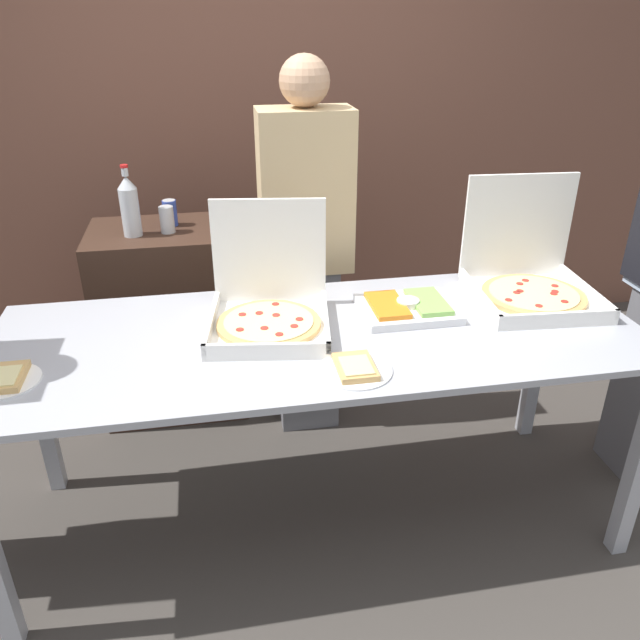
{
  "coord_description": "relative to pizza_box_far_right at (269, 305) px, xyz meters",
  "views": [
    {
      "loc": [
        -0.35,
        -1.93,
        1.9
      ],
      "look_at": [
        0.0,
        0.0,
        0.91
      ],
      "focal_mm": 35.0,
      "sensor_mm": 36.0,
      "label": 1
    }
  ],
  "objects": [
    {
      "name": "ground_plane",
      "position": [
        0.17,
        -0.1,
        -0.94
      ],
      "size": [
        16.0,
        16.0,
        0.0
      ],
      "primitive_type": "plane",
      "color": "#423D38"
    },
    {
      "name": "brick_wall_behind",
      "position": [
        0.17,
        1.6,
        0.46
      ],
      "size": [
        10.0,
        0.06,
        2.8
      ],
      "color": "brown",
      "rests_on": "ground_plane"
    },
    {
      "name": "buffet_table",
      "position": [
        0.17,
        -0.1,
        -0.17
      ],
      "size": [
        2.31,
        0.87,
        0.86
      ],
      "color": "#A8AAB2",
      "rests_on": "ground_plane"
    },
    {
      "name": "pizza_box_far_right",
      "position": [
        0.0,
        0.0,
        0.0
      ],
      "size": [
        0.48,
        0.49,
        0.42
      ],
      "rotation": [
        0.0,
        0.0,
        -0.14
      ],
      "color": "white",
      "rests_on": "buffet_table"
    },
    {
      "name": "pizza_box_near_left",
      "position": [
        1.04,
        0.06,
        0.0
      ],
      "size": [
        0.48,
        0.5,
        0.45
      ],
      "rotation": [
        0.0,
        0.0,
        -0.07
      ],
      "color": "white",
      "rests_on": "buffet_table"
    },
    {
      "name": "paper_plate_front_left",
      "position": [
        -0.85,
        -0.25,
        -0.06
      ],
      "size": [
        0.21,
        0.21,
        0.03
      ],
      "color": "white",
      "rests_on": "buffet_table"
    },
    {
      "name": "paper_plate_front_right",
      "position": [
        0.23,
        -0.38,
        -0.06
      ],
      "size": [
        0.24,
        0.24,
        0.03
      ],
      "color": "white",
      "rests_on": "buffet_table"
    },
    {
      "name": "veggie_tray",
      "position": [
        0.52,
        0.0,
        -0.05
      ],
      "size": [
        0.36,
        0.29,
        0.05
      ],
      "color": "white",
      "rests_on": "buffet_table"
    },
    {
      "name": "sideboard_podium",
      "position": [
        -0.41,
        0.88,
        -0.46
      ],
      "size": [
        0.69,
        0.5,
        0.96
      ],
      "color": "#382319",
      "rests_on": "ground_plane"
    },
    {
      "name": "soda_bottle",
      "position": [
        -0.53,
        0.81,
        0.16
      ],
      "size": [
        0.08,
        0.08,
        0.32
      ],
      "color": "#B7BCC1",
      "rests_on": "sideboard_podium"
    },
    {
      "name": "soda_can_silver",
      "position": [
        -0.38,
        0.83,
        0.08
      ],
      "size": [
        0.07,
        0.07,
        0.12
      ],
      "color": "silver",
      "rests_on": "sideboard_podium"
    },
    {
      "name": "soda_can_colored",
      "position": [
        -0.37,
        0.93,
        0.08
      ],
      "size": [
        0.07,
        0.07,
        0.12
      ],
      "color": "#334CB2",
      "rests_on": "sideboard_podium"
    },
    {
      "name": "person_guest_plaid",
      "position": [
        0.23,
        0.59,
        -0.03
      ],
      "size": [
        0.4,
        0.22,
        1.74
      ],
      "rotation": [
        0.0,
        0.0,
        3.14
      ],
      "color": "slate",
      "rests_on": "ground_plane"
    }
  ]
}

